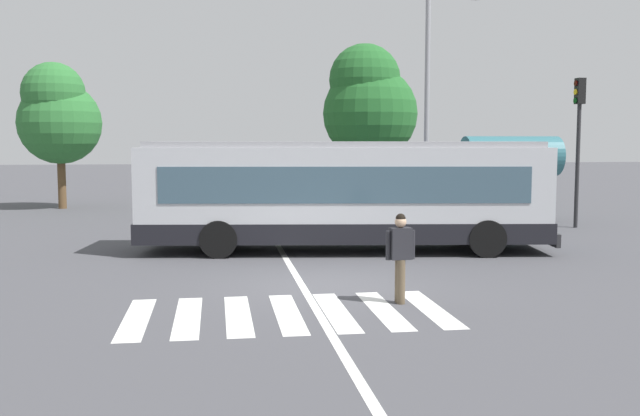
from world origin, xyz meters
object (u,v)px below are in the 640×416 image
at_px(pedestrian_crossing_street, 400,253).
at_px(background_tree_left, 58,115).
at_px(parked_car_black, 231,199).
at_px(bus_stop_shelter, 511,158).
at_px(parked_car_blue, 367,197).
at_px(twin_arm_street_lamp, 427,79).
at_px(city_transit_bus, 343,194).
at_px(background_tree_right, 368,104).
at_px(parked_car_champagne, 303,197).
at_px(traffic_light_far_corner, 579,129).

bearing_deg(pedestrian_crossing_street, background_tree_left, 116.84).
relative_size(parked_car_black, bus_stop_shelter, 1.23).
distance_m(parked_car_blue, twin_arm_street_lamp, 5.36).
bearing_deg(twin_arm_street_lamp, city_transit_bus, -120.96).
xyz_separation_m(parked_car_black, background_tree_left, (-7.55, 5.11, 3.48)).
distance_m(parked_car_black, background_tree_right, 10.15).
distance_m(pedestrian_crossing_street, parked_car_champagne, 15.89).
bearing_deg(city_transit_bus, pedestrian_crossing_street, -90.70).
bearing_deg(parked_car_blue, traffic_light_far_corner, -38.79).
distance_m(city_transit_bus, parked_car_champagne, 9.40).
distance_m(pedestrian_crossing_street, parked_car_black, 15.71).
xyz_separation_m(pedestrian_crossing_street, parked_car_champagne, (0.10, 15.88, -0.20)).
bearing_deg(traffic_light_far_corner, parked_car_blue, 141.21).
bearing_deg(parked_car_champagne, background_tree_left, 156.01).
bearing_deg(twin_arm_street_lamp, parked_car_blue, 148.56).
xyz_separation_m(pedestrian_crossing_street, traffic_light_far_corner, (9.21, 10.60, 2.53)).
bearing_deg(parked_car_blue, parked_car_champagne, 178.12).
bearing_deg(pedestrian_crossing_street, parked_car_champagne, 89.63).
xyz_separation_m(parked_car_champagne, background_tree_right, (3.95, 5.76, 4.12)).
bearing_deg(traffic_light_far_corner, background_tree_left, 153.08).
xyz_separation_m(parked_car_blue, background_tree_right, (1.31, 5.85, 4.12)).
bearing_deg(city_transit_bus, background_tree_right, 75.28).
relative_size(twin_arm_street_lamp, background_tree_right, 1.15).
bearing_deg(background_tree_left, background_tree_right, 4.31).
xyz_separation_m(parked_car_champagne, background_tree_left, (-10.50, 4.67, 3.48)).
bearing_deg(twin_arm_street_lamp, bus_stop_shelter, -22.74).
bearing_deg(parked_car_black, parked_car_blue, 3.57).
relative_size(background_tree_left, background_tree_right, 0.84).
height_order(traffic_light_far_corner, bus_stop_shelter, traffic_light_far_corner).
xyz_separation_m(city_transit_bus, background_tree_left, (-10.48, 14.04, 2.65)).
xyz_separation_m(parked_car_blue, background_tree_left, (-13.14, 4.76, 3.48)).
distance_m(city_transit_bus, pedestrian_crossing_street, 6.55).
xyz_separation_m(city_transit_bus, background_tree_right, (3.97, 15.13, 3.30)).
relative_size(city_transit_bus, parked_car_champagne, 2.49).
height_order(city_transit_bus, parked_car_black, city_transit_bus).
bearing_deg(twin_arm_street_lamp, traffic_light_far_corner, -41.92).
bearing_deg(background_tree_right, background_tree_left, -175.69).
height_order(parked_car_champagne, twin_arm_street_lamp, twin_arm_street_lamp).
height_order(parked_car_black, background_tree_right, background_tree_right).
distance_m(city_transit_bus, twin_arm_street_lamp, 10.10).
height_order(background_tree_left, background_tree_right, background_tree_right).
height_order(pedestrian_crossing_street, twin_arm_street_lamp, twin_arm_street_lamp).
bearing_deg(parked_car_black, background_tree_right, 41.91).
bearing_deg(background_tree_left, parked_car_champagne, -23.99).
bearing_deg(background_tree_left, traffic_light_far_corner, -26.92).
height_order(pedestrian_crossing_street, parked_car_black, pedestrian_crossing_street).
distance_m(pedestrian_crossing_street, traffic_light_far_corner, 14.27).
distance_m(background_tree_left, background_tree_right, 14.51).
distance_m(bus_stop_shelter, background_tree_right, 9.56).
distance_m(parked_car_blue, background_tree_right, 7.27).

